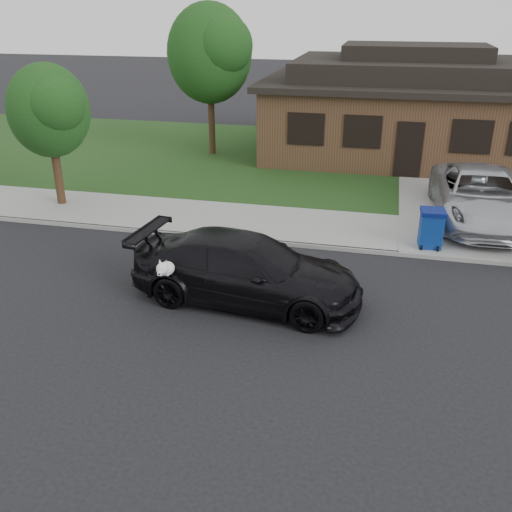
# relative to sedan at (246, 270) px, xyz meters

# --- Properties ---
(ground) EXTENTS (120.00, 120.00, 0.00)m
(ground) POSITION_rel_sedan_xyz_m (-0.27, -0.10, -0.78)
(ground) COLOR black
(ground) RESTS_ON ground
(sidewalk) EXTENTS (60.00, 3.00, 0.12)m
(sidewalk) POSITION_rel_sedan_xyz_m (-0.27, 4.90, -0.72)
(sidewalk) COLOR gray
(sidewalk) RESTS_ON ground
(curb) EXTENTS (60.00, 0.12, 0.12)m
(curb) POSITION_rel_sedan_xyz_m (-0.27, 3.40, -0.72)
(curb) COLOR gray
(curb) RESTS_ON ground
(lawn) EXTENTS (60.00, 13.00, 0.13)m
(lawn) POSITION_rel_sedan_xyz_m (-0.27, 12.90, -0.71)
(lawn) COLOR #193814
(lawn) RESTS_ON ground
(driveway) EXTENTS (4.50, 13.00, 0.14)m
(driveway) POSITION_rel_sedan_xyz_m (5.73, 9.90, -0.71)
(driveway) COLOR gray
(driveway) RESTS_ON ground
(sedan) EXTENTS (5.55, 2.75, 1.56)m
(sedan) POSITION_rel_sedan_xyz_m (0.00, 0.00, 0.00)
(sedan) COLOR black
(sedan) RESTS_ON ground
(minivan) EXTENTS (2.81, 5.79, 1.59)m
(minivan) POSITION_rel_sedan_xyz_m (5.84, 6.45, 0.15)
(minivan) COLOR #B9BCC1
(minivan) RESTS_ON driveway
(recycling_bin) EXTENTS (0.69, 0.73, 1.10)m
(recycling_bin) POSITION_rel_sedan_xyz_m (4.30, 3.95, -0.10)
(recycling_bin) COLOR navy
(recycling_bin) RESTS_ON sidewalk
(house) EXTENTS (12.60, 8.60, 4.65)m
(house) POSITION_rel_sedan_xyz_m (3.73, 14.90, 1.36)
(house) COLOR #422B1C
(house) RESTS_ON ground
(tree_0) EXTENTS (3.78, 3.60, 6.34)m
(tree_0) POSITION_rel_sedan_xyz_m (-4.60, 12.78, 3.70)
(tree_0) COLOR #332114
(tree_0) RESTS_ON ground
(tree_2) EXTENTS (2.73, 2.60, 4.59)m
(tree_2) POSITION_rel_sedan_xyz_m (-7.65, 5.01, 2.49)
(tree_2) COLOR #332114
(tree_2) RESTS_ON ground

